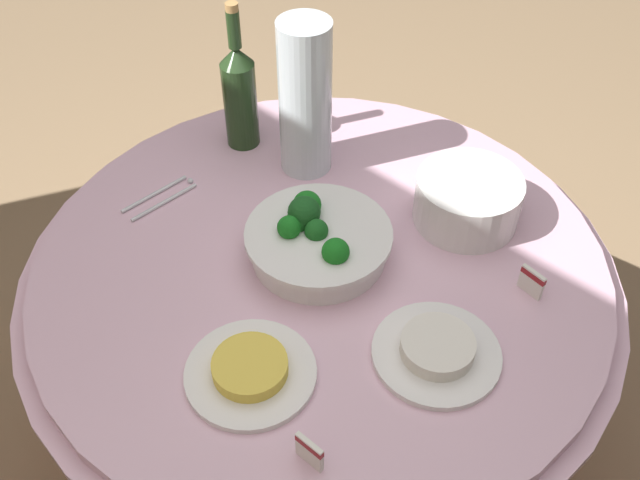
% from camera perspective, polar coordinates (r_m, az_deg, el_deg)
% --- Properties ---
extents(ground_plane, '(6.00, 6.00, 0.00)m').
position_cam_1_polar(ground_plane, '(2.00, -0.00, -16.31)').
color(ground_plane, '#9E7F5B').
extents(buffet_table, '(1.16, 1.16, 0.74)m').
position_cam_1_polar(buffet_table, '(1.68, -0.00, -10.10)').
color(buffet_table, maroon).
rests_on(buffet_table, ground_plane).
extents(broccoli_bowl, '(0.28, 0.28, 0.11)m').
position_cam_1_polar(broccoli_bowl, '(1.38, -0.25, 0.03)').
color(broccoli_bowl, white).
rests_on(broccoli_bowl, buffet_table).
extents(plate_stack, '(0.21, 0.21, 0.10)m').
position_cam_1_polar(plate_stack, '(1.47, 11.48, 3.11)').
color(plate_stack, white).
rests_on(plate_stack, buffet_table).
extents(wine_bottle, '(0.07, 0.07, 0.34)m').
position_cam_1_polar(wine_bottle, '(1.61, -6.33, 11.36)').
color(wine_bottle, '#20371A').
rests_on(wine_bottle, buffet_table).
extents(decorative_fruit_vase, '(0.11, 0.11, 0.34)m').
position_cam_1_polar(decorative_fruit_vase, '(1.51, -1.16, 10.70)').
color(decorative_fruit_vase, silver).
rests_on(decorative_fruit_vase, buffet_table).
extents(serving_tongs, '(0.06, 0.17, 0.01)m').
position_cam_1_polar(serving_tongs, '(1.55, -12.26, 3.35)').
color(serving_tongs, silver).
rests_on(serving_tongs, buffet_table).
extents(food_plate_fried_egg, '(0.22, 0.22, 0.04)m').
position_cam_1_polar(food_plate_fried_egg, '(1.22, -5.48, -10.15)').
color(food_plate_fried_egg, white).
rests_on(food_plate_fried_egg, buffet_table).
extents(food_plate_rice, '(0.22, 0.22, 0.04)m').
position_cam_1_polar(food_plate_rice, '(1.25, 9.14, -8.54)').
color(food_plate_rice, white).
rests_on(food_plate_rice, buffet_table).
extents(label_placard_front, '(0.05, 0.02, 0.05)m').
position_cam_1_polar(label_placard_front, '(1.37, 16.27, -3.09)').
color(label_placard_front, white).
rests_on(label_placard_front, buffet_table).
extents(label_placard_mid, '(0.05, 0.01, 0.05)m').
position_cam_1_polar(label_placard_mid, '(1.12, -0.83, -16.19)').
color(label_placard_mid, white).
rests_on(label_placard_mid, buffet_table).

